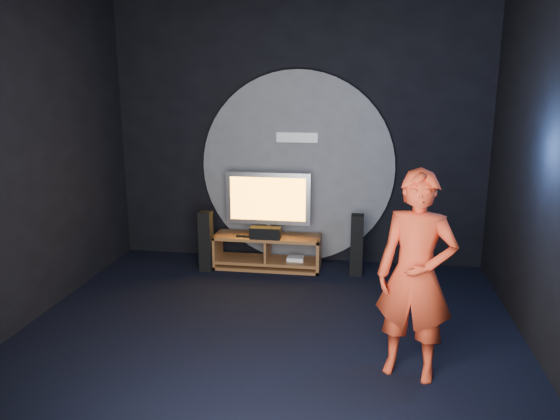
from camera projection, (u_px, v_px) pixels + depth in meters
The scene contains 14 objects.
floor at pixel (266, 339), 5.33m from camera, with size 5.00×5.00×0.00m, color black.
back_wall at pixel (298, 134), 7.32m from camera, with size 5.00×0.04×3.50m, color black.
front_wall at pixel (168, 242), 2.52m from camera, with size 5.00×0.04×3.50m, color black.
left_wall at pixel (12, 156), 5.29m from camera, with size 0.04×5.00×3.50m, color black.
right_wall at pixel (559, 169), 4.55m from camera, with size 0.04×5.00×3.50m, color black.
wall_disc_panel at pixel (297, 168), 7.38m from camera, with size 2.60×0.11×2.60m.
media_console at pixel (268, 254), 7.31m from camera, with size 1.42×0.45×0.45m.
tv at pixel (268, 201), 7.21m from camera, with size 1.12×0.22×0.84m.
center_speaker at pixel (265, 233), 7.09m from camera, with size 0.40×0.15×0.15m, color black.
remote at pixel (243, 236), 7.18m from camera, with size 0.18×0.05×0.02m, color black.
tower_speaker_left at pixel (206, 241), 7.16m from camera, with size 0.16×0.18×0.80m, color black.
tower_speaker_right at pixel (357, 245), 7.00m from camera, with size 0.16×0.18×0.80m, color black.
subwoofer at pixel (411, 264), 7.06m from camera, with size 0.26×0.26×0.29m, color black.
player at pixel (416, 276), 4.51m from camera, with size 0.65×0.43×1.78m, color red.
Camera 1 is at (0.88, -4.81, 2.49)m, focal length 35.00 mm.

